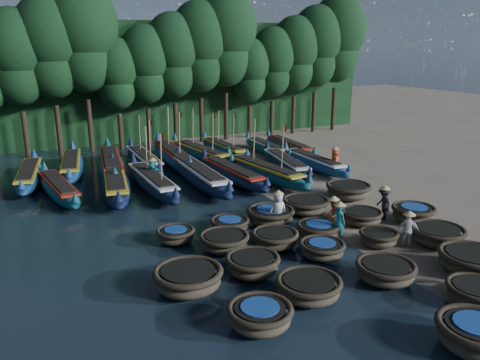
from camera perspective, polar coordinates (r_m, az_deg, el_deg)
name	(u,v)px	position (r m, az deg, el deg)	size (l,w,h in m)	color
ground	(308,221)	(22.50, 8.35, -4.98)	(120.00, 120.00, 0.00)	gray
foliage_wall	(161,81)	(42.60, -9.64, 11.81)	(40.00, 3.00, 10.00)	black
coracle_2	(476,334)	(14.81, 26.85, -16.43)	(2.22, 2.22, 0.84)	brown
coracle_3	(477,292)	(17.27, 26.88, -12.12)	(2.26, 2.26, 0.65)	brown
coracle_5	(260,315)	(14.26, 2.45, -16.17)	(2.25, 2.25, 0.72)	brown
coracle_6	(309,287)	(15.84, 8.37, -12.82)	(2.27, 2.27, 0.72)	brown
coracle_7	(385,271)	(17.46, 17.31, -10.55)	(2.30, 2.30, 0.72)	brown
coracle_8	(472,260)	(19.33, 26.43, -8.76)	(2.74, 2.74, 0.79)	brown
coracle_10	(188,278)	(16.18, -6.34, -11.83)	(2.48, 2.48, 0.83)	brown
coracle_11	(253,264)	(17.10, 1.54, -10.24)	(2.20, 2.20, 0.77)	brown
coracle_12	(322,249)	(18.70, 9.97, -8.27)	(2.02, 2.02, 0.67)	brown
coracle_13	(379,237)	(20.34, 16.54, -6.72)	(1.81, 1.81, 0.65)	brown
coracle_14	(437,235)	(21.29, 22.92, -6.14)	(2.48, 2.48, 0.76)	brown
coracle_15	(224,241)	(19.01, -1.93, -7.49)	(2.35, 2.35, 0.74)	brown
coracle_16	(275,239)	(19.34, 4.29, -7.13)	(2.05, 2.05, 0.72)	brown
coracle_17	(318,230)	(20.47, 9.54, -6.01)	(2.15, 2.15, 0.69)	brown
coracle_18	(361,216)	(22.50, 14.59, -4.32)	(1.94, 1.94, 0.66)	brown
coracle_19	(414,213)	(23.48, 20.40, -3.78)	(2.36, 2.36, 0.78)	brown
coracle_20	(176,235)	(19.95, -7.85, -6.64)	(1.75, 1.75, 0.63)	brown
coracle_21	(230,224)	(20.85, -1.26, -5.44)	(2.00, 2.00, 0.64)	brown
coracle_22	(271,215)	(21.72, 3.74, -4.32)	(2.64, 2.64, 0.79)	brown
coracle_23	(306,205)	(23.36, 8.02, -3.02)	(2.51, 2.51, 0.77)	brown
coracle_24	(348,190)	(25.98, 13.07, -1.23)	(3.01, 3.01, 0.83)	brown
long_boat_1	(59,188)	(27.37, -21.24, -0.96)	(2.25, 7.54, 1.34)	#0F4658
long_boat_2	(116,183)	(27.09, -14.93, -0.41)	(2.82, 8.60, 1.53)	#0E1534
long_boat_3	(152,182)	(27.00, -10.65, -0.22)	(1.67, 8.42, 3.58)	#0E1534
long_boat_4	(200,176)	(27.68, -4.93, 0.51)	(1.73, 9.15, 1.61)	#0E1534
long_boat_5	(232,173)	(28.33, -0.96, 0.80)	(1.94, 8.19, 1.44)	#0E1534
long_boat_6	(264,172)	(28.67, 2.98, 1.03)	(2.64, 8.54, 3.66)	#0F4658
long_boat_7	(286,164)	(30.89, 5.61, 1.98)	(2.67, 7.80, 1.39)	#0E1534
long_boat_8	(314,162)	(31.55, 9.00, 2.13)	(1.36, 7.70, 1.35)	navy
long_boat_9	(29,175)	(30.68, -24.30, 0.51)	(2.39, 7.90, 1.40)	navy
long_boat_10	(72,165)	(32.16, -19.84, 1.70)	(2.61, 8.23, 1.46)	navy
long_boat_11	(111,164)	(31.51, -15.42, 1.91)	(2.80, 9.10, 1.62)	#0F4658
long_boat_12	(144,160)	(32.40, -11.64, 2.43)	(1.49, 8.16, 3.47)	#0E1534
long_boat_13	(172,156)	(32.98, -8.24, 2.95)	(2.12, 9.14, 3.89)	navy
long_boat_14	(201,153)	(33.70, -4.82, 3.27)	(2.69, 8.46, 3.63)	#0F4658
long_boat_15	(224,149)	(35.33, -1.97, 3.83)	(1.63, 7.69, 3.27)	navy
long_boat_16	(267,148)	(35.83, 3.29, 3.93)	(1.48, 7.27, 1.28)	#0F4658
long_boat_17	(289,147)	(36.30, 6.02, 4.08)	(1.76, 7.73, 1.36)	#0F4658
fisherman_0	(278,209)	(21.19, 4.64, -3.56)	(0.88, 0.61, 1.92)	silver
fisherman_1	(339,220)	(20.24, 11.96, -4.79)	(0.60, 0.71, 1.86)	#1B7373
fisherman_2	(333,214)	(21.06, 11.26, -4.12)	(0.99, 0.99, 1.81)	#BF4719
fisherman_3	(384,203)	(23.24, 17.12, -2.65)	(0.81, 1.14, 1.80)	black
fisherman_4	(408,228)	(20.40, 19.79, -5.57)	(0.93, 0.79, 1.69)	silver
fisherman_5	(153,173)	(27.63, -10.55, 0.85)	(1.48, 1.47, 1.91)	#1B7373
fisherman_6	(335,160)	(30.62, 11.48, 2.35)	(0.84, 0.99, 1.92)	#BF4719
tree_2	(15,56)	(37.29, -25.69, 13.49)	(4.51, 4.51, 10.63)	black
tree_3	(50,46)	(37.39, -22.20, 14.92)	(4.92, 4.92, 11.60)	black
tree_4	(82,36)	(37.64, -18.69, 16.28)	(5.34, 5.34, 12.58)	black
tree_5	(117,73)	(38.07, -14.82, 12.49)	(3.68, 3.68, 8.68)	black
tree_6	(145,64)	(38.56, -11.45, 13.75)	(4.09, 4.09, 9.65)	black
tree_7	(173,54)	(39.19, -8.15, 14.92)	(4.51, 4.51, 10.63)	black
tree_8	(200,46)	(39.95, -4.92, 16.01)	(4.92, 4.92, 11.60)	black
tree_9	(225,37)	(40.84, -1.80, 17.00)	(5.34, 5.34, 12.58)	black
tree_10	(250,70)	(41.88, 1.19, 13.29)	(3.68, 3.68, 8.68)	black
tree_11	(273,61)	(42.94, 4.02, 14.23)	(4.09, 4.09, 9.65)	black
tree_12	(295,53)	(44.11, 6.72, 15.09)	(4.51, 4.51, 10.63)	black
tree_13	(316,46)	(45.37, 9.30, 15.87)	(4.92, 4.92, 11.60)	black
tree_14	(337,38)	(46.73, 11.76, 16.58)	(5.34, 5.34, 12.58)	black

